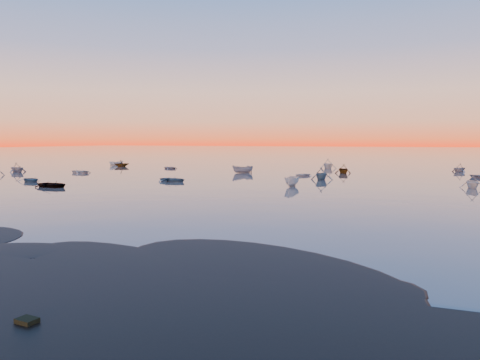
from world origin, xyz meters
The scene contains 5 objects.
ground centered at (0.00, 100.00, 0.00)m, with size 600.00×600.00×0.00m, color #625751.
mud_lobes centered at (0.00, -1.00, 0.01)m, with size 140.00×6.00×0.07m, color black, non-canonical shape.
moored_fleet centered at (0.00, 53.00, 0.00)m, with size 124.00×58.00×1.20m, color silver, non-canonical shape.
boat_near_left centered at (-34.74, 30.39, 0.00)m, with size 4.05×1.69×1.01m, color #3C5D72.
boat_near_right centered at (23.16, 43.79, 0.00)m, with size 3.61×1.63×1.26m, color silver.
Camera 1 is at (17.13, -20.62, 6.00)m, focal length 35.00 mm.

